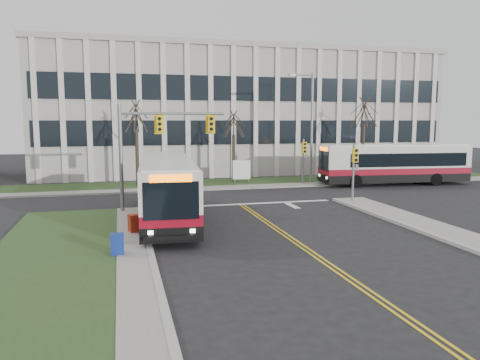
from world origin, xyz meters
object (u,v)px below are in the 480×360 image
bus_main (167,190)px  bus_cross (394,165)px  directory_sign (242,170)px  newspaper_box_blue (117,246)px  newspaper_box_red (134,225)px  streetlight (310,122)px

bus_main → bus_cross: bus_cross is taller
directory_sign → newspaper_box_blue: 21.81m
directory_sign → newspaper_box_red: directory_sign is taller
bus_cross → newspaper_box_red: size_ratio=12.90×
bus_cross → newspaper_box_blue: size_ratio=12.90×
streetlight → newspaper_box_red: streetlight is taller
streetlight → directory_sign: (-5.53, 1.30, -4.02)m
bus_main → newspaper_box_blue: 7.08m
directory_sign → newspaper_box_blue: directory_sign is taller
bus_cross → newspaper_box_blue: 27.34m
directory_sign → newspaper_box_red: (-9.30, -15.72, -0.70)m
newspaper_box_blue → bus_main: bearing=69.3°
newspaper_box_red → directory_sign: bearing=41.9°
streetlight → directory_sign: bearing=166.8°
directory_sign → bus_main: bearing=-120.3°
bus_cross → newspaper_box_blue: bus_cross is taller
directory_sign → bus_cross: bearing=-16.0°
directory_sign → newspaper_box_red: 18.28m
streetlight → newspaper_box_blue: size_ratio=9.68×
bus_main → newspaper_box_blue: bearing=-107.7°
streetlight → newspaper_box_red: 21.22m
newspaper_box_red → bus_cross: bearing=12.1°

